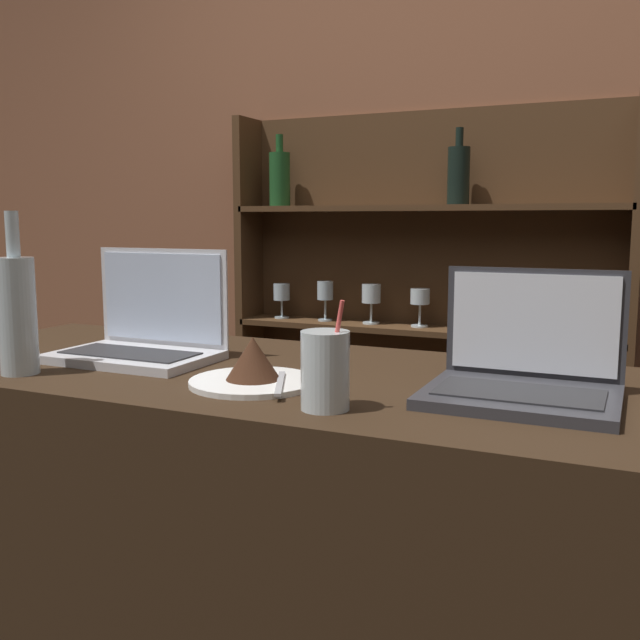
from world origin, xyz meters
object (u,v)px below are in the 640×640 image
object	(u,v)px
wine_bottle_clear	(17,312)
laptop_far	(524,372)
cake_plate	(253,368)
water_glass	(325,370)
laptop_near	(144,334)

from	to	relation	value
wine_bottle_clear	laptop_far	bearing A→B (deg)	12.99
cake_plate	water_glass	world-z (taller)	water_glass
laptop_near	laptop_far	xyz separation A→B (m)	(0.79, -0.02, -0.01)
laptop_near	cake_plate	size ratio (longest dim) A/B	1.45
water_glass	wine_bottle_clear	world-z (taller)	wine_bottle_clear
cake_plate	wine_bottle_clear	bearing A→B (deg)	-167.12
laptop_near	laptop_far	size ratio (longest dim) A/B	1.09
laptop_near	water_glass	world-z (taller)	laptop_near
laptop_near	cake_plate	world-z (taller)	laptop_near
laptop_far	wine_bottle_clear	world-z (taller)	wine_bottle_clear
laptop_far	cake_plate	world-z (taller)	laptop_far
laptop_near	water_glass	bearing A→B (deg)	-22.88
cake_plate	water_glass	size ratio (longest dim) A/B	1.33
cake_plate	wine_bottle_clear	distance (m)	0.47
laptop_near	wine_bottle_clear	size ratio (longest dim) A/B	1.07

